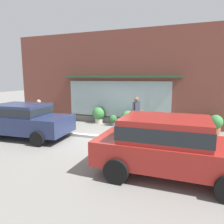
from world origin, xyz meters
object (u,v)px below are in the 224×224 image
at_px(pedestrian_passerby, 39,112).
at_px(potted_plant_trailing_edge, 113,120).
at_px(potted_plant_doorstep, 99,114).
at_px(pedestrian_with_handbag, 137,112).
at_px(potted_plant_window_center, 128,118).
at_px(potted_plant_low_front, 215,124).
at_px(parked_car_red, 169,143).
at_px(potted_plant_corner_tall, 191,126).
at_px(potted_plant_window_left, 47,111).
at_px(potted_plant_near_hydrant, 154,121).
at_px(fire_hydrant, 143,126).
at_px(parked_car_navy, 24,119).

bearing_deg(pedestrian_passerby, potted_plant_trailing_edge, -73.70).
bearing_deg(pedestrian_passerby, potted_plant_doorstep, -58.65).
xyz_separation_m(pedestrian_with_handbag, potted_plant_window_center, (-0.75, 1.00, -0.54)).
bearing_deg(potted_plant_low_front, potted_plant_trailing_edge, 179.19).
xyz_separation_m(pedestrian_with_handbag, potted_plant_low_front, (3.67, 0.78, -0.50)).
distance_m(parked_car_red, potted_plant_doorstep, 7.26).
relative_size(potted_plant_window_center, potted_plant_corner_tall, 1.32).
bearing_deg(potted_plant_window_center, potted_plant_window_left, 178.14).
distance_m(pedestrian_with_handbag, pedestrian_passerby, 5.00).
bearing_deg(potted_plant_doorstep, potted_plant_low_front, -4.07).
bearing_deg(potted_plant_window_left, potted_plant_trailing_edge, -3.96).
distance_m(potted_plant_doorstep, potted_plant_near_hydrant, 3.32).
height_order(potted_plant_window_left, potted_plant_trailing_edge, potted_plant_window_left).
bearing_deg(potted_plant_corner_tall, potted_plant_window_left, 177.72).
relative_size(fire_hydrant, potted_plant_near_hydrant, 1.41).
distance_m(parked_car_navy, potted_plant_doorstep, 4.46).
bearing_deg(potted_plant_trailing_edge, potted_plant_window_left, 176.04).
bearing_deg(potted_plant_window_center, pedestrian_passerby, -149.76).
bearing_deg(potted_plant_near_hydrant, parked_car_red, -76.98).
distance_m(potted_plant_window_left, potted_plant_corner_tall, 8.85).
xyz_separation_m(pedestrian_with_handbag, potted_plant_trailing_edge, (-1.56, 0.85, -0.69)).
xyz_separation_m(potted_plant_low_front, potted_plant_corner_tall, (-1.08, 0.05, -0.19)).
xyz_separation_m(potted_plant_window_center, potted_plant_low_front, (4.41, -0.22, 0.04)).
bearing_deg(potted_plant_window_left, potted_plant_low_front, -2.30).
bearing_deg(potted_plant_trailing_edge, pedestrian_with_handbag, -28.73).
height_order(pedestrian_with_handbag, potted_plant_window_center, pedestrian_with_handbag).
bearing_deg(potted_plant_window_center, potted_plant_doorstep, 173.03).
distance_m(potted_plant_near_hydrant, potted_plant_window_left, 6.98).
xyz_separation_m(fire_hydrant, potted_plant_near_hydrant, (0.26, 1.78, -0.07)).
height_order(fire_hydrant, potted_plant_doorstep, potted_plant_doorstep).
height_order(pedestrian_with_handbag, potted_plant_near_hydrant, pedestrian_with_handbag).
bearing_deg(fire_hydrant, potted_plant_near_hydrant, 81.82).
relative_size(parked_car_red, potted_plant_window_left, 3.78).
bearing_deg(potted_plant_low_front, potted_plant_corner_tall, 177.50).
relative_size(potted_plant_doorstep, potted_plant_corner_tall, 1.49).
height_order(potted_plant_doorstep, potted_plant_corner_tall, potted_plant_doorstep).
distance_m(pedestrian_with_handbag, parked_car_navy, 5.28).
height_order(parked_car_red, potted_plant_window_left, parked_car_red).
bearing_deg(fire_hydrant, pedestrian_with_handbag, 123.49).
height_order(pedestrian_passerby, parked_car_navy, pedestrian_passerby).
xyz_separation_m(potted_plant_near_hydrant, potted_plant_low_front, (2.95, -0.30, 0.13)).
bearing_deg(parked_car_red, pedestrian_passerby, 155.71).
distance_m(pedestrian_passerby, potted_plant_window_left, 2.95).
xyz_separation_m(pedestrian_passerby, potted_plant_trailing_edge, (3.25, 2.22, -0.59)).
bearing_deg(pedestrian_with_handbag, parked_car_navy, 162.32).
bearing_deg(potted_plant_window_left, parked_car_red, -34.09).
relative_size(parked_car_navy, potted_plant_doorstep, 4.19).
distance_m(potted_plant_near_hydrant, potted_plant_corner_tall, 1.88).
height_order(pedestrian_with_handbag, potted_plant_window_left, pedestrian_with_handbag).
distance_m(pedestrian_passerby, potted_plant_doorstep, 3.44).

